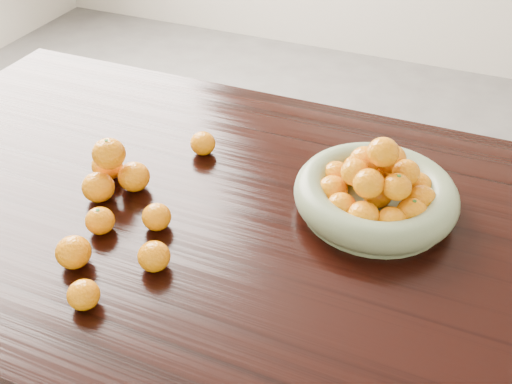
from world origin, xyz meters
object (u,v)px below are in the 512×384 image
at_px(orange_pyramid, 112,170).
at_px(fruit_bowl, 376,192).
at_px(loose_orange_0, 100,221).
at_px(dining_table, 275,253).

bearing_deg(orange_pyramid, fruit_bowl, 15.23).
height_order(orange_pyramid, loose_orange_0, orange_pyramid).
relative_size(dining_table, loose_orange_0, 34.46).
bearing_deg(dining_table, orange_pyramid, -175.33).
bearing_deg(loose_orange_0, dining_table, 27.18).
height_order(fruit_bowl, orange_pyramid, fruit_bowl).
xyz_separation_m(dining_table, loose_orange_0, (-0.31, -0.16, 0.12)).
bearing_deg(orange_pyramid, dining_table, 4.67).
relative_size(dining_table, fruit_bowl, 5.97).
bearing_deg(dining_table, loose_orange_0, -152.82).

